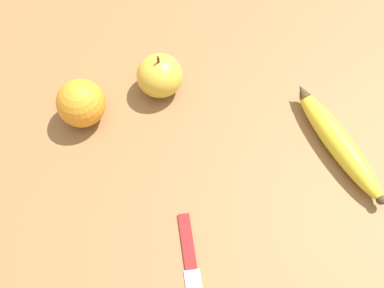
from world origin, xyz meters
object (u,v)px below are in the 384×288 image
at_px(banana, 338,142).
at_px(apple, 160,76).
at_px(paring_knife, 192,272).
at_px(orange, 81,103).

height_order(banana, apple, apple).
bearing_deg(paring_knife, apple, -88.78).
distance_m(banana, orange, 0.40).
xyz_separation_m(orange, paring_knife, (0.30, 0.04, -0.04)).
bearing_deg(apple, orange, -91.07).
bearing_deg(banana, orange, 55.45).
distance_m(banana, paring_knife, 0.30).
relative_size(orange, apple, 0.95).
relative_size(banana, orange, 2.97).
bearing_deg(banana, apple, 41.18).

